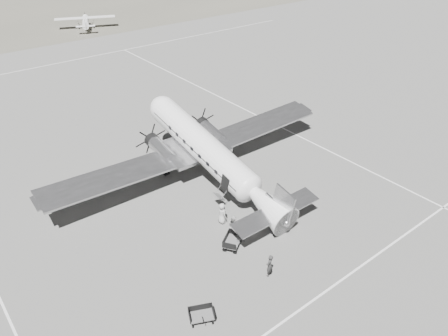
{
  "coord_description": "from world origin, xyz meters",
  "views": [
    {
      "loc": [
        -18.68,
        -25.01,
        20.62
      ],
      "look_at": [
        -0.13,
        -1.45,
        2.2
      ],
      "focal_mm": 35.0,
      "sensor_mm": 36.0,
      "label": 1
    }
  ],
  "objects_px": {
    "ramp_agent": "(233,226)",
    "ground_crew": "(270,266)",
    "baggage_cart_far": "(201,315)",
    "passenger": "(222,213)",
    "light_plane_right": "(86,22)",
    "baggage_cart_near": "(232,241)",
    "dc3_airliner": "(209,154)"
  },
  "relations": [
    {
      "from": "dc3_airliner",
      "to": "baggage_cart_far",
      "type": "bearing_deg",
      "value": -127.89
    },
    {
      "from": "dc3_airliner",
      "to": "light_plane_right",
      "type": "distance_m",
      "value": 57.73
    },
    {
      "from": "light_plane_right",
      "to": "ramp_agent",
      "type": "bearing_deg",
      "value": -81.29
    },
    {
      "from": "light_plane_right",
      "to": "baggage_cart_near",
      "type": "relative_size",
      "value": 6.61
    },
    {
      "from": "ground_crew",
      "to": "ramp_agent",
      "type": "bearing_deg",
      "value": -120.65
    },
    {
      "from": "light_plane_right",
      "to": "passenger",
      "type": "height_order",
      "value": "light_plane_right"
    },
    {
      "from": "passenger",
      "to": "baggage_cart_far",
      "type": "bearing_deg",
      "value": 136.75
    },
    {
      "from": "light_plane_right",
      "to": "ground_crew",
      "type": "distance_m",
      "value": 69.6
    },
    {
      "from": "ground_crew",
      "to": "dc3_airliner",
      "type": "bearing_deg",
      "value": -129.97
    },
    {
      "from": "ramp_agent",
      "to": "ground_crew",
      "type": "bearing_deg",
      "value": -171.44
    },
    {
      "from": "dc3_airliner",
      "to": "passenger",
      "type": "height_order",
      "value": "dc3_airliner"
    },
    {
      "from": "passenger",
      "to": "dc3_airliner",
      "type": "bearing_deg",
      "value": -25.32
    },
    {
      "from": "dc3_airliner",
      "to": "light_plane_right",
      "type": "bearing_deg",
      "value": 77.63
    },
    {
      "from": "baggage_cart_far",
      "to": "ramp_agent",
      "type": "height_order",
      "value": "ramp_agent"
    },
    {
      "from": "light_plane_right",
      "to": "baggage_cart_far",
      "type": "height_order",
      "value": "light_plane_right"
    },
    {
      "from": "ground_crew",
      "to": "passenger",
      "type": "xyz_separation_m",
      "value": [
        0.95,
        6.13,
        0.03
      ]
    },
    {
      "from": "dc3_airliner",
      "to": "passenger",
      "type": "distance_m",
      "value": 6.15
    },
    {
      "from": "dc3_airliner",
      "to": "baggage_cart_near",
      "type": "height_order",
      "value": "dc3_airliner"
    },
    {
      "from": "baggage_cart_far",
      "to": "ground_crew",
      "type": "relative_size",
      "value": 0.91
    },
    {
      "from": "baggage_cart_near",
      "to": "ground_crew",
      "type": "bearing_deg",
      "value": -121.03
    },
    {
      "from": "passenger",
      "to": "baggage_cart_near",
      "type": "bearing_deg",
      "value": 159.18
    },
    {
      "from": "light_plane_right",
      "to": "ramp_agent",
      "type": "distance_m",
      "value": 65.11
    },
    {
      "from": "ground_crew",
      "to": "ramp_agent",
      "type": "height_order",
      "value": "ramp_agent"
    },
    {
      "from": "light_plane_right",
      "to": "passenger",
      "type": "xyz_separation_m",
      "value": [
        -15.64,
        -61.46,
        -0.3
      ]
    },
    {
      "from": "ground_crew",
      "to": "passenger",
      "type": "relative_size",
      "value": 0.97
    },
    {
      "from": "ground_crew",
      "to": "baggage_cart_far",
      "type": "bearing_deg",
      "value": -19.73
    },
    {
      "from": "light_plane_right",
      "to": "baggage_cart_far",
      "type": "relative_size",
      "value": 7.33
    },
    {
      "from": "baggage_cart_far",
      "to": "passenger",
      "type": "xyz_separation_m",
      "value": [
        6.46,
        6.35,
        0.42
      ]
    },
    {
      "from": "dc3_airliner",
      "to": "ramp_agent",
      "type": "xyz_separation_m",
      "value": [
        -3.0,
        -6.89,
        -1.78
      ]
    },
    {
      "from": "passenger",
      "to": "ramp_agent",
      "type": "bearing_deg",
      "value": 173.0
    },
    {
      "from": "baggage_cart_near",
      "to": "ramp_agent",
      "type": "height_order",
      "value": "ramp_agent"
    },
    {
      "from": "ground_crew",
      "to": "ramp_agent",
      "type": "distance_m",
      "value": 4.5
    }
  ]
}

